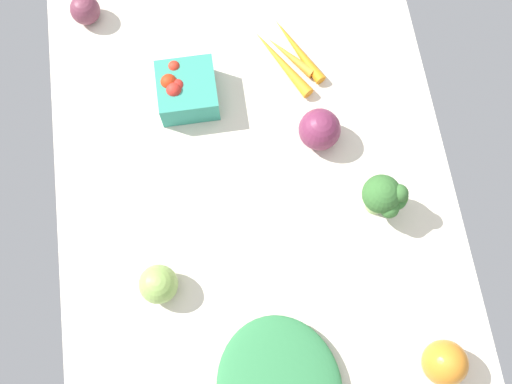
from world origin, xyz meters
TOP-DOWN VIEW (x-y plane):
  - tablecloth at (0.00, 0.00)cm, footprint 104.00×76.00cm
  - red_onion_center at (43.91, 29.40)cm, footprint 6.15×6.15cm
  - heirloom_tomato_green at (-15.03, 19.63)cm, footprint 7.02×7.02cm
  - broccoli_head at (-5.70, -22.80)cm, footprint 7.97×8.47cm
  - bell_pepper_orange at (-35.40, -27.26)cm, footprint 10.08×10.08cm
  - red_onion_near_basket at (10.06, -13.74)cm, footprint 8.12×8.12cm
  - berry_basket at (22.35, 10.70)cm, footprint 11.40×11.40cm
  - carrot_bunch at (28.19, -10.90)cm, footprint 19.10×13.76cm

SIDE VIEW (x-z plane):
  - tablecloth at x=0.00cm, z-range 0.00..2.00cm
  - carrot_bunch at x=28.19cm, z-range 1.94..4.40cm
  - red_onion_center at x=43.91cm, z-range 2.00..8.15cm
  - heirloom_tomato_green at x=-15.03cm, z-range 2.00..9.02cm
  - berry_basket at x=22.35cm, z-range 1.67..9.38cm
  - red_onion_near_basket at x=10.06cm, z-range 2.00..10.12cm
  - bell_pepper_orange at x=-35.40cm, z-range 2.00..10.31cm
  - broccoli_head at x=-5.70cm, z-range 3.30..14.25cm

